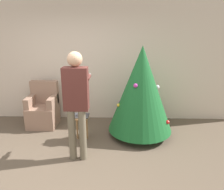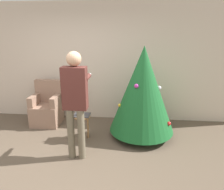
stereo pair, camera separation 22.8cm
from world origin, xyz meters
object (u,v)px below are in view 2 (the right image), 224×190
(christmas_tree, at_px, (143,90))
(person_standing, at_px, (75,96))
(side_stool, at_px, (82,121))
(armchair, at_px, (47,108))

(christmas_tree, relative_size, person_standing, 1.02)
(christmas_tree, relative_size, side_stool, 3.60)
(person_standing, distance_m, side_stool, 0.90)
(side_stool, bearing_deg, person_standing, -85.45)
(armchair, bearing_deg, side_stool, -34.96)
(side_stool, bearing_deg, christmas_tree, 13.29)
(person_standing, relative_size, side_stool, 3.55)
(christmas_tree, distance_m, armchair, 2.26)
(armchair, distance_m, side_stool, 1.19)
(person_standing, height_order, side_stool, person_standing)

